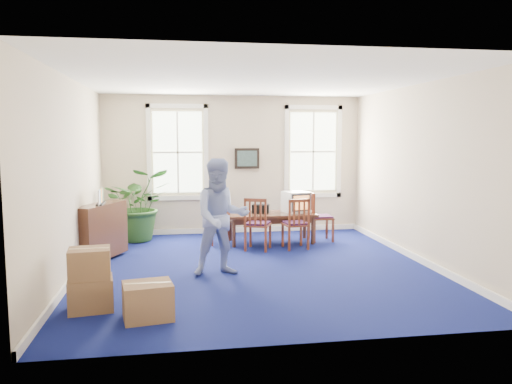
{
  "coord_description": "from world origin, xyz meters",
  "views": [
    {
      "loc": [
        -1.32,
        -8.36,
        2.26
      ],
      "look_at": [
        0.1,
        0.6,
        1.25
      ],
      "focal_mm": 35.0,
      "sensor_mm": 36.0,
      "label": 1
    }
  ],
  "objects": [
    {
      "name": "chair_end_right",
      "position": [
        1.75,
        1.98,
        0.53
      ],
      "size": [
        0.49,
        0.49,
        1.06
      ],
      "primitive_type": null,
      "rotation": [
        0.0,
        0.0,
        1.6
      ],
      "color": "maroon",
      "rests_on": "ground"
    },
    {
      "name": "chair_end_left",
      "position": [
        -0.47,
        1.98,
        0.44
      ],
      "size": [
        0.41,
        0.41,
        0.87
      ],
      "primitive_type": null,
      "rotation": [
        0.0,
        0.0,
        -1.51
      ],
      "color": "maroon",
      "rests_on": "ground"
    },
    {
      "name": "brochure_rack",
      "position": [
        -2.7,
        0.93,
        1.14
      ],
      "size": [
        0.15,
        0.66,
        0.29
      ],
      "primitive_type": null,
      "rotation": [
        0.0,
        0.0,
        0.05
      ],
      "color": "#99999E",
      "rests_on": "credenza"
    },
    {
      "name": "equipment_bag",
      "position": [
        0.43,
        2.02,
        0.73
      ],
      "size": [
        0.41,
        0.32,
        0.18
      ],
      "primitive_type": "cube",
      "rotation": [
        0.0,
        0.0,
        -0.27
      ],
      "color": "black",
      "rests_on": "conference_table"
    },
    {
      "name": "floor",
      "position": [
        0.0,
        0.0,
        0.0
      ],
      "size": [
        6.5,
        6.5,
        0.0
      ],
      "primitive_type": "plane",
      "color": "navy",
      "rests_on": "ground"
    },
    {
      "name": "chair_near_right",
      "position": [
        1.02,
        1.34,
        0.52
      ],
      "size": [
        0.51,
        0.51,
        1.04
      ],
      "primitive_type": null,
      "rotation": [
        0.0,
        0.0,
        3.26
      ],
      "color": "maroon",
      "rests_on": "ground"
    },
    {
      "name": "wall_right",
      "position": [
        3.0,
        0.0,
        1.6
      ],
      "size": [
        0.0,
        6.5,
        6.5
      ],
      "primitive_type": "plane",
      "rotation": [
        1.57,
        0.0,
        -1.57
      ],
      "color": "beige",
      "rests_on": "ground"
    },
    {
      "name": "game_console",
      "position": [
        1.45,
        1.98,
        0.66
      ],
      "size": [
        0.18,
        0.2,
        0.04
      ],
      "primitive_type": "cube",
      "rotation": [
        0.0,
        0.0,
        0.26
      ],
      "color": "white",
      "rests_on": "conference_table"
    },
    {
      "name": "window_left",
      "position": [
        -1.3,
        3.23,
        1.9
      ],
      "size": [
        1.4,
        0.12,
        2.2
      ],
      "primitive_type": null,
      "color": "white",
      "rests_on": "ground"
    },
    {
      "name": "baseboard_right",
      "position": [
        2.97,
        0.0,
        0.06
      ],
      "size": [
        0.04,
        6.5,
        0.12
      ],
      "primitive_type": "cube",
      "color": "white",
      "rests_on": "ground"
    },
    {
      "name": "credenza",
      "position": [
        -2.72,
        0.93,
        0.5
      ],
      "size": [
        0.85,
        1.3,
        0.99
      ],
      "primitive_type": "cube",
      "rotation": [
        0.0,
        0.0,
        -0.43
      ],
      "color": "#4B2A1B",
      "rests_on": "ground"
    },
    {
      "name": "wall_front",
      "position": [
        0.0,
        -3.25,
        1.6
      ],
      "size": [
        6.5,
        0.0,
        6.5
      ],
      "primitive_type": "plane",
      "rotation": [
        -1.57,
        0.0,
        0.0
      ],
      "color": "beige",
      "rests_on": "ground"
    },
    {
      "name": "crt_tv",
      "position": [
        1.19,
        2.02,
        0.86
      ],
      "size": [
        0.62,
        0.65,
        0.44
      ],
      "primitive_type": null,
      "rotation": [
        0.0,
        0.0,
        0.28
      ],
      "color": "#B7B7BC",
      "rests_on": "conference_table"
    },
    {
      "name": "wall_picture",
      "position": [
        0.3,
        3.2,
        1.75
      ],
      "size": [
        0.58,
        0.06,
        0.48
      ],
      "primitive_type": null,
      "color": "black",
      "rests_on": "ground"
    },
    {
      "name": "conference_table",
      "position": [
        0.64,
        1.98,
        0.32
      ],
      "size": [
        1.88,
        0.88,
        0.64
      ],
      "primitive_type": null,
      "rotation": [
        0.0,
        0.0,
        0.01
      ],
      "color": "#4B2A1B",
      "rests_on": "ground"
    },
    {
      "name": "baseboard_left",
      "position": [
        -2.97,
        0.0,
        0.06
      ],
      "size": [
        0.04,
        6.5,
        0.12
      ],
      "primitive_type": "cube",
      "color": "white",
      "rests_on": "ground"
    },
    {
      "name": "cardboard_boxes",
      "position": [
        -2.25,
        -1.67,
        0.43
      ],
      "size": [
        1.75,
        1.75,
        0.86
      ],
      "primitive_type": null,
      "rotation": [
        0.0,
        0.0,
        0.18
      ],
      "color": "olive",
      "rests_on": "ground"
    },
    {
      "name": "wall_back",
      "position": [
        0.0,
        3.25,
        1.6
      ],
      "size": [
        6.5,
        0.0,
        6.5
      ],
      "primitive_type": "plane",
      "rotation": [
        1.57,
        0.0,
        0.0
      ],
      "color": "beige",
      "rests_on": "ground"
    },
    {
      "name": "potted_plant",
      "position": [
        -2.16,
        2.66,
        0.79
      ],
      "size": [
        1.58,
        1.43,
        1.58
      ],
      "primitive_type": "imported",
      "rotation": [
        0.0,
        0.0,
        0.14
      ],
      "color": "#22491A",
      "rests_on": "ground"
    },
    {
      "name": "wall_left",
      "position": [
        -3.0,
        0.0,
        1.6
      ],
      "size": [
        0.0,
        6.5,
        6.5
      ],
      "primitive_type": "plane",
      "rotation": [
        1.57,
        0.0,
        1.57
      ],
      "color": "beige",
      "rests_on": "ground"
    },
    {
      "name": "ceiling",
      "position": [
        0.0,
        0.0,
        3.2
      ],
      "size": [
        6.5,
        6.5,
        0.0
      ],
      "primitive_type": "plane",
      "rotation": [
        3.14,
        0.0,
        0.0
      ],
      "color": "white",
      "rests_on": "ground"
    },
    {
      "name": "chair_near_left",
      "position": [
        0.26,
        1.34,
        0.53
      ],
      "size": [
        0.62,
        0.62,
        1.06
      ],
      "primitive_type": null,
      "rotation": [
        0.0,
        0.0,
        2.74
      ],
      "color": "maroon",
      "rests_on": "ground"
    },
    {
      "name": "man",
      "position": [
        -0.63,
        -0.36,
        0.95
      ],
      "size": [
        1.01,
        0.82,
        1.91
      ],
      "primitive_type": "imported",
      "rotation": [
        0.0,
        0.0,
        0.11
      ],
      "color": "#8A9CD5",
      "rests_on": "ground"
    },
    {
      "name": "baseboard_back",
      "position": [
        0.0,
        3.22,
        0.06
      ],
      "size": [
        6.0,
        0.04,
        0.12
      ],
      "primitive_type": "cube",
      "color": "white",
      "rests_on": "ground"
    },
    {
      "name": "window_right",
      "position": [
        1.9,
        3.23,
        1.9
      ],
      "size": [
        1.4,
        0.12,
        2.2
      ],
      "primitive_type": null,
      "color": "white",
      "rests_on": "ground"
    }
  ]
}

